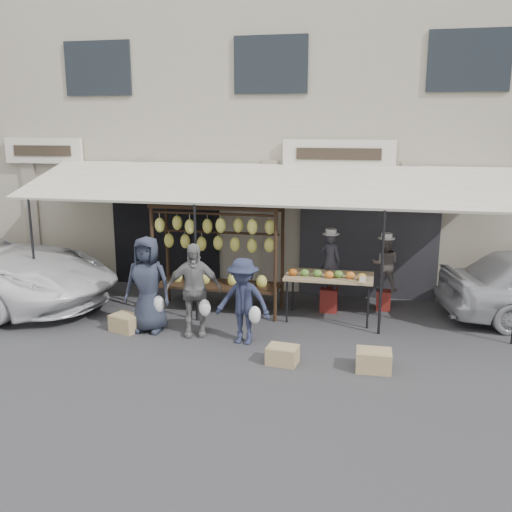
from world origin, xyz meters
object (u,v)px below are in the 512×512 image
(customer_right, at_px, (243,301))
(crate_near_a, at_px, (283,355))
(crate_far, at_px, (126,323))
(customer_left, at_px, (148,284))
(crate_near_b, at_px, (374,360))
(vendor_right, at_px, (385,264))
(customer_mid, at_px, (194,290))
(vendor_left, at_px, (330,261))
(produce_table, at_px, (329,277))
(banana_rack, at_px, (217,237))

(customer_right, distance_m, crate_near_a, 1.27)
(crate_far, bearing_deg, customer_left, 13.87)
(customer_right, bearing_deg, crate_near_b, -9.69)
(vendor_right, xyz_separation_m, crate_far, (-4.70, -2.30, -0.82))
(vendor_right, bearing_deg, customer_right, 45.99)
(customer_mid, distance_m, crate_near_a, 2.14)
(crate_near_a, height_order, crate_near_b, crate_near_b)
(customer_left, distance_m, crate_near_a, 2.95)
(vendor_left, relative_size, crate_near_b, 2.14)
(produce_table, relative_size, customer_left, 0.95)
(vendor_left, bearing_deg, vendor_right, -148.73)
(customer_mid, bearing_deg, vendor_left, 23.83)
(crate_near_b, bearing_deg, vendor_right, 87.30)
(customer_left, bearing_deg, vendor_right, 27.07)
(vendor_left, height_order, vendor_right, vendor_left)
(banana_rack, relative_size, crate_near_b, 4.77)
(customer_mid, height_order, crate_near_a, customer_mid)
(customer_right, height_order, crate_near_b, customer_right)
(produce_table, height_order, crate_near_a, produce_table)
(crate_near_b, bearing_deg, vendor_left, 109.03)
(customer_mid, xyz_separation_m, crate_near_b, (3.23, -0.88, -0.70))
(customer_left, relative_size, crate_near_b, 3.29)
(crate_near_a, distance_m, crate_far, 3.23)
(produce_table, distance_m, customer_right, 2.04)
(banana_rack, height_order, produce_table, banana_rack)
(produce_table, relative_size, vendor_left, 1.46)
(vendor_right, relative_size, customer_right, 0.74)
(produce_table, bearing_deg, vendor_right, 39.38)
(vendor_right, xyz_separation_m, customer_mid, (-3.38, -2.22, -0.12))
(vendor_right, xyz_separation_m, customer_right, (-2.41, -2.41, -0.21))
(crate_near_a, relative_size, crate_near_b, 0.89)
(vendor_left, xyz_separation_m, customer_left, (-3.17, -1.86, -0.17))
(customer_left, bearing_deg, banana_rack, 54.90)
(banana_rack, distance_m, customer_left, 1.79)
(vendor_right, xyz_separation_m, customer_left, (-4.27, -2.20, -0.08))
(customer_mid, xyz_separation_m, customer_right, (0.97, -0.19, -0.09))
(vendor_left, xyz_separation_m, crate_far, (-3.60, -1.97, -0.91))
(vendor_left, distance_m, crate_far, 4.21)
(customer_mid, height_order, customer_right, customer_mid)
(crate_near_b, bearing_deg, crate_near_a, -178.07)
(produce_table, relative_size, vendor_right, 1.49)
(vendor_right, relative_size, customer_left, 0.63)
(banana_rack, height_order, vendor_right, banana_rack)
(crate_near_a, bearing_deg, customer_right, 138.49)
(banana_rack, xyz_separation_m, vendor_right, (3.32, 0.84, -0.59))
(customer_left, distance_m, customer_right, 1.87)
(vendor_left, bearing_deg, crate_near_b, 123.37)
(vendor_left, relative_size, vendor_right, 1.02)
(customer_left, bearing_deg, crate_near_b, -12.46)
(vendor_right, relative_size, crate_far, 2.19)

